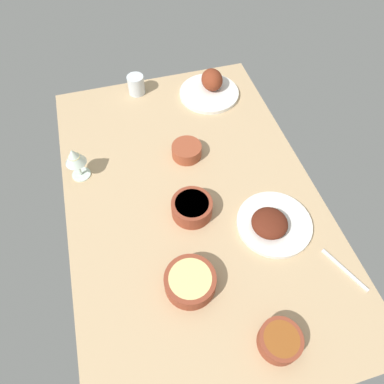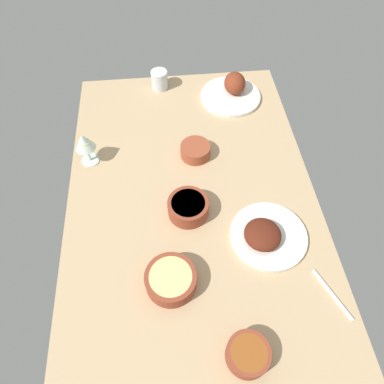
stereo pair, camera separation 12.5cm
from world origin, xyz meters
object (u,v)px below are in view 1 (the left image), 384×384
Objects in this scene: plate_near_viewer at (210,87)px; bowl_soup at (280,341)px; fork_loose at (345,270)px; plate_far_side at (272,223)px; bowl_pasta at (192,207)px; bowl_cream at (187,150)px; wine_glass at (74,158)px; bowl_potatoes at (190,281)px; water_tumbler at (136,85)px.

plate_near_viewer is 2.24× the size of bowl_soup.
fork_loose is (-14.25, 29.03, -2.59)cm from bowl_soup.
plate_far_side reaches higher than bowl_pasta.
plate_near_viewer is 1.04× the size of plate_far_side.
wine_glass is (-1.23, -41.12, 7.13)cm from bowl_cream.
bowl_soup is (22.80, 19.21, -0.17)cm from bowl_potatoes.
water_tumbler reaches higher than plate_far_side.
wine_glass reaches higher than bowl_potatoes.
bowl_pasta is (-25.21, 7.64, 0.19)cm from bowl_potatoes.
water_tumbler is (-117.17, -18.18, 1.26)cm from bowl_soup.
bowl_soup is at bearing 40.13° from bowl_potatoes.
water_tumbler is at bearing -106.04° from plate_near_viewer.
bowl_pasta is at bearing -23.08° from plate_near_viewer.
plate_near_viewer is 91.37cm from bowl_potatoes.
bowl_potatoes is 60.17cm from wine_glass.
plate_far_side reaches higher than fork_loose.
bowl_pasta is (-48.01, -11.58, 0.36)cm from bowl_soup.
water_tumbler is (-69.16, -6.60, 0.90)cm from bowl_pasta.
bowl_potatoes reaches higher than fork_loose.
plate_near_viewer is 33.46cm from water_tumbler.
bowl_soup is 0.86× the size of wine_glass.
water_tumbler is at bearing -159.18° from plate_far_side.
fork_loose is (33.76, 40.61, -2.94)cm from bowl_pasta.
bowl_pasta is at bearing -117.57° from plate_far_side.
bowl_cream is 1.37× the size of water_tumbler.
bowl_soup is at bearing -87.00° from fork_loose.
plate_far_side reaches higher than bowl_cream.
bowl_soup is at bearing -20.27° from plate_far_side.
wine_glass reaches higher than water_tumbler.
plate_near_viewer is 1.89× the size of bowl_pasta.
bowl_soup is 118.58cm from water_tumbler.
bowl_soup is 32.44cm from fork_loose.
plate_far_side is at bearing 56.26° from wine_glass.
plate_far_side is 1.84× the size of wine_glass.
plate_far_side is at bearing 62.43° from bowl_pasta.
plate_near_viewer is at bearing 73.96° from water_tumbler.
bowl_cream is 0.66× the size of fork_loose.
fork_loose is (20.93, 16.04, -1.84)cm from plate_far_side.
fork_loose is at bearing 37.46° from plate_far_side.
bowl_soup is 49.38cm from bowl_pasta.
bowl_pasta is (-12.83, -24.57, 1.10)cm from plate_far_side.
plate_far_side is at bearing 20.82° from water_tumbler.
bowl_soup is (107.93, -13.96, -0.06)cm from plate_near_viewer.
bowl_potatoes is 49.07cm from fork_loose.
bowl_soup is 0.84× the size of bowl_pasta.
water_tumbler is at bearing -174.55° from bowl_pasta.
plate_far_side is at bearing -165.68° from fork_loose.
fork_loose is at bearing 79.96° from bowl_potatoes.
bowl_potatoes is at bearing 28.14° from wine_glass.
bowl_soup is at bearing 32.12° from wine_glass.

